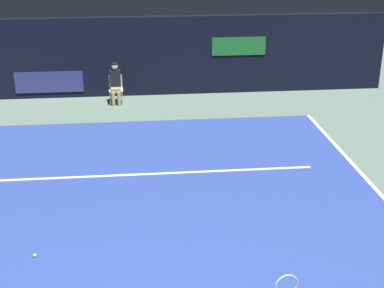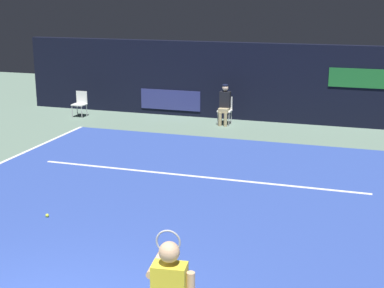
# 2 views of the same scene
# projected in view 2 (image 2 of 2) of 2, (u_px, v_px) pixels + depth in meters

# --- Properties ---
(ground_plane) EXTENTS (32.30, 32.30, 0.00)m
(ground_plane) POSITION_uv_depth(u_px,v_px,m) (166.00, 207.00, 11.36)
(ground_plane) COLOR slate
(court_surface) EXTENTS (10.17, 11.41, 0.01)m
(court_surface) POSITION_uv_depth(u_px,v_px,m) (166.00, 206.00, 11.36)
(court_surface) COLOR #2D479E
(court_surface) RESTS_ON ground
(line_service) EXTENTS (7.94, 0.10, 0.01)m
(line_service) POSITION_uv_depth(u_px,v_px,m) (196.00, 176.00, 13.19)
(line_service) COLOR white
(line_service) RESTS_ON court_surface
(back_wall) EXTENTS (16.74, 0.33, 2.60)m
(back_wall) POSITION_uv_depth(u_px,v_px,m) (254.00, 82.00, 18.83)
(back_wall) COLOR black
(back_wall) RESTS_ON ground
(line_judge_on_chair) EXTENTS (0.45, 0.54, 1.32)m
(line_judge_on_chair) POSITION_uv_depth(u_px,v_px,m) (225.00, 104.00, 18.29)
(line_judge_on_chair) COLOR white
(line_judge_on_chair) RESTS_ON ground
(courtside_chair_near) EXTENTS (0.45, 0.43, 0.88)m
(courtside_chair_near) POSITION_uv_depth(u_px,v_px,m) (80.00, 102.00, 19.55)
(courtside_chair_near) COLOR white
(courtside_chair_near) RESTS_ON ground
(tennis_ball) EXTENTS (0.07, 0.07, 0.07)m
(tennis_ball) POSITION_uv_depth(u_px,v_px,m) (47.00, 215.00, 10.79)
(tennis_ball) COLOR #CCE033
(tennis_ball) RESTS_ON court_surface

